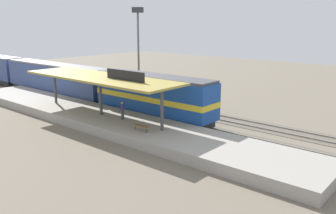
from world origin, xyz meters
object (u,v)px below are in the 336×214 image
object	(u,v)px
platform_bench	(141,126)
light_mast	(138,33)
locomotive	(153,96)
person_waiting	(122,110)
freight_car	(141,87)
passenger_carriage_front	(55,79)

from	to	relation	value
platform_bench	light_mast	distance (m)	20.93
locomotive	person_waiting	size ratio (longest dim) A/B	8.44
platform_bench	freight_car	xyz separation A→B (m)	(10.60, 10.42, 0.63)
light_mast	person_waiting	distance (m)	17.23
locomotive	light_mast	distance (m)	13.94
light_mast	platform_bench	bearing A→B (deg)	-134.47
locomotive	light_mast	xyz separation A→B (m)	(7.80, 9.88, 5.99)
platform_bench	light_mast	world-z (taller)	light_mast
person_waiting	locomotive	bearing A→B (deg)	3.34
platform_bench	person_waiting	xyz separation A→B (m)	(1.51, 3.92, 0.51)
platform_bench	person_waiting	distance (m)	4.23
locomotive	freight_car	xyz separation A→B (m)	(4.60, 6.24, -0.44)
platform_bench	passenger_carriage_front	bearing A→B (deg)	74.86
freight_car	light_mast	distance (m)	8.05
platform_bench	locomotive	size ratio (longest dim) A/B	0.12
light_mast	locomotive	bearing A→B (deg)	-128.29
platform_bench	passenger_carriage_front	world-z (taller)	passenger_carriage_front
platform_bench	light_mast	xyz separation A→B (m)	(13.80, 14.06, 7.05)
freight_car	person_waiting	bearing A→B (deg)	-144.42
locomotive	person_waiting	world-z (taller)	locomotive
passenger_carriage_front	freight_car	bearing A→B (deg)	-68.64
passenger_carriage_front	light_mast	distance (m)	12.80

